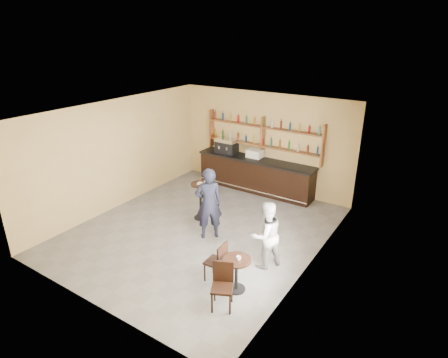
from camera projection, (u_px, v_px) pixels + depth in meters
The scene contains 23 objects.
floor at pixel (201, 230), 10.04m from camera, with size 7.00×7.00×0.00m, color slate.
ceiling at pixel (198, 112), 8.84m from camera, with size 7.00×7.00×0.00m, color white.
wall_back at pixel (264, 142), 12.15m from camera, with size 7.00×7.00×0.00m, color tan.
wall_front at pixel (84, 234), 6.73m from camera, with size 7.00×7.00×0.00m, color tan.
wall_left at pixel (118, 154), 10.97m from camera, with size 7.00×7.00×0.00m, color tan.
wall_right at pixel (314, 203), 7.92m from camera, with size 7.00×7.00×0.00m, color tan.
window_pane at pixel (291, 221), 6.95m from camera, with size 2.00×2.00×0.00m, color white.
window_frame at pixel (290, 221), 6.95m from camera, with size 0.04×1.70×2.10m, color black, non-canonical shape.
shelf_unit at pixel (263, 136), 11.97m from camera, with size 4.00×0.26×1.40m, color brown, non-canonical shape.
liquor_bottles at pixel (263, 131), 11.91m from camera, with size 3.68×0.10×1.00m, color #8C5919, non-canonical shape.
bar_counter at pixel (255, 175), 12.33m from camera, with size 4.04×0.79×1.09m, color black, non-canonical shape.
espresso_machine at pixel (227, 146), 12.60m from camera, with size 0.70×0.45×0.50m, color black, non-canonical shape.
pastry_case at pixel (255, 154), 12.09m from camera, with size 0.51×0.41×0.30m, color silver, non-canonical shape.
pedestal_table at pixel (201, 201), 10.48m from camera, with size 0.52×0.52×1.06m, color black, non-canonical shape.
napkin at pixel (200, 183), 10.28m from camera, with size 0.16×0.16×0.00m, color white.
donut at pixel (200, 183), 10.26m from camera, with size 0.13×0.13×0.04m, color #C28247.
cup_pedestal at pixel (206, 182), 10.27m from camera, with size 0.13×0.13×0.11m, color white.
man_main at pixel (209, 204), 9.38m from camera, with size 0.69×0.45×1.89m, color black.
cafe_table at pixel (236, 275), 7.62m from camera, with size 0.59×0.59×0.74m, color black, non-canonical shape.
cup_cafe at pixel (239, 258), 7.44m from camera, with size 0.09×0.09×0.08m, color white.
chair_west at pixel (215, 261), 7.90m from camera, with size 0.39×0.39×0.91m, color black, non-canonical shape.
chair_south at pixel (222, 287), 7.09m from camera, with size 0.40×0.40×0.93m, color black, non-canonical shape.
patron_second at pixel (266, 235), 8.25m from camera, with size 0.77×0.60×1.58m, color #9A9AA0.
Camera 1 is at (5.33, -7.02, 5.03)m, focal length 30.00 mm.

